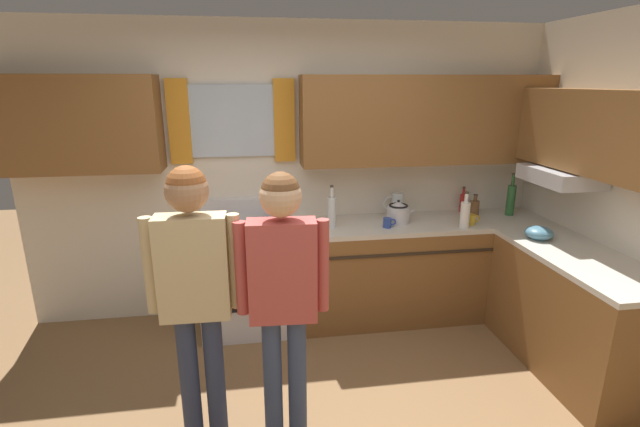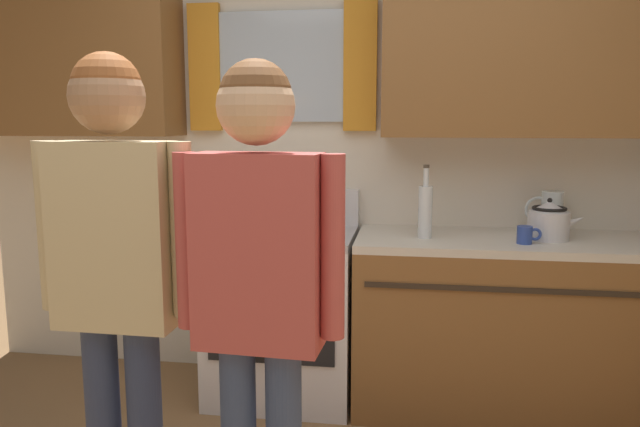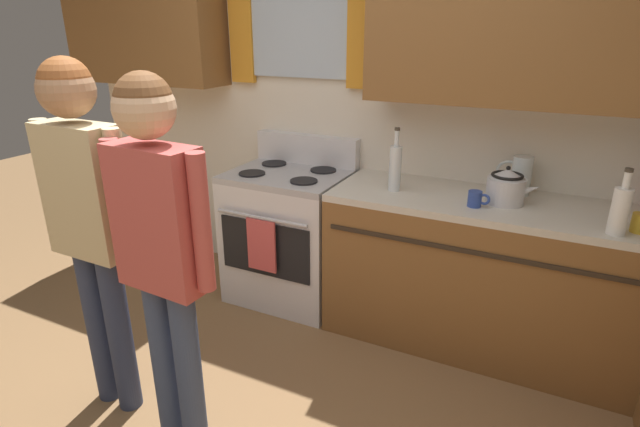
{
  "view_description": "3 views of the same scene",
  "coord_description": "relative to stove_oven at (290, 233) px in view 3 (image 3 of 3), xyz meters",
  "views": [
    {
      "loc": [
        -0.33,
        -2.16,
        2.1
      ],
      "look_at": [
        0.12,
        0.8,
        1.23
      ],
      "focal_mm": 25.57,
      "sensor_mm": 36.0,
      "label": 1
    },
    {
      "loc": [
        0.25,
        -1.52,
        1.48
      ],
      "look_at": [
        -0.11,
        0.82,
        1.12
      ],
      "focal_mm": 33.8,
      "sensor_mm": 36.0,
      "label": 2
    },
    {
      "loc": [
        1.15,
        -1.16,
        1.8
      ],
      "look_at": [
        0.19,
        0.79,
        0.97
      ],
      "focal_mm": 27.81,
      "sensor_mm": 36.0,
      "label": 3
    }
  ],
  "objects": [
    {
      "name": "back_wall_unit",
      "position": [
        0.47,
        0.27,
        1.03
      ],
      "size": [
        4.6,
        0.42,
        2.6
      ],
      "color": "silver",
      "rests_on": "ground"
    },
    {
      "name": "kitchen_counter_run",
      "position": [
        1.87,
        -0.37,
        -0.02
      ],
      "size": [
        2.32,
        1.98,
        0.9
      ],
      "color": "brown",
      "rests_on": "ground"
    },
    {
      "name": "stove_oven",
      "position": [
        0.0,
        0.0,
        0.0
      ],
      "size": [
        0.76,
        0.67,
        1.1
      ],
      "color": "silver",
      "rests_on": "ground"
    },
    {
      "name": "bottle_tall_clear",
      "position": [
        0.74,
        -0.05,
        0.57
      ],
      "size": [
        0.07,
        0.07,
        0.37
      ],
      "color": "silver",
      "rests_on": "kitchen_counter_run"
    },
    {
      "name": "bottle_milk_white",
      "position": [
        1.86,
        -0.23,
        0.55
      ],
      "size": [
        0.08,
        0.08,
        0.31
      ],
      "color": "white",
      "rests_on": "kitchen_counter_run"
    },
    {
      "name": "mug_cobalt_blue",
      "position": [
        1.21,
        -0.13,
        0.48
      ],
      "size": [
        0.11,
        0.07,
        0.08
      ],
      "color": "#2D479E",
      "rests_on": "kitchen_counter_run"
    },
    {
      "name": "stovetop_kettle",
      "position": [
        1.34,
        -0.0,
        0.53
      ],
      "size": [
        0.27,
        0.2,
        0.21
      ],
      "color": "silver",
      "rests_on": "kitchen_counter_run"
    },
    {
      "name": "water_pitcher",
      "position": [
        1.39,
        0.19,
        0.54
      ],
      "size": [
        0.19,
        0.11,
        0.22
      ],
      "color": "silver",
      "rests_on": "kitchen_counter_run"
    },
    {
      "name": "adult_left",
      "position": [
        -0.25,
        -1.33,
        0.6
      ],
      "size": [
        0.52,
        0.23,
        1.69
      ],
      "color": "#2D3856",
      "rests_on": "ground"
    },
    {
      "name": "adult_in_plaid",
      "position": [
        0.23,
        -1.4,
        0.57
      ],
      "size": [
        0.51,
        0.22,
        1.65
      ],
      "color": "#38476B",
      "rests_on": "ground"
    }
  ]
}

